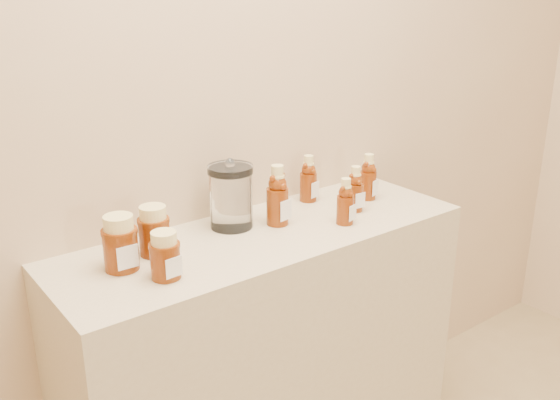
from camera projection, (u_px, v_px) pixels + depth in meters
wall_back at (222, 61)px, 1.73m from camera, size 3.50×0.02×2.70m
display_table at (267, 370)px, 1.88m from camera, size 1.20×0.40×0.90m
bear_bottle_back_left at (277, 191)px, 1.76m from camera, size 0.08×0.08×0.20m
bear_bottle_back_mid at (308, 175)px, 1.95m from camera, size 0.07×0.07×0.17m
bear_bottle_back_right at (368, 174)px, 1.96m from camera, size 0.07×0.07×0.17m
bear_bottle_front_left at (345, 198)px, 1.77m from camera, size 0.06×0.06×0.15m
bear_bottle_front_right at (355, 186)px, 1.87m from camera, size 0.06×0.06×0.16m
honey_jar_left at (120, 243)px, 1.50m from camera, size 0.09×0.09×0.14m
honey_jar_back at (154, 230)px, 1.58m from camera, size 0.11×0.11×0.13m
honey_jar_front at (165, 255)px, 1.45m from camera, size 0.08×0.08×0.12m
glass_canister at (231, 194)px, 1.74m from camera, size 0.16×0.16×0.20m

